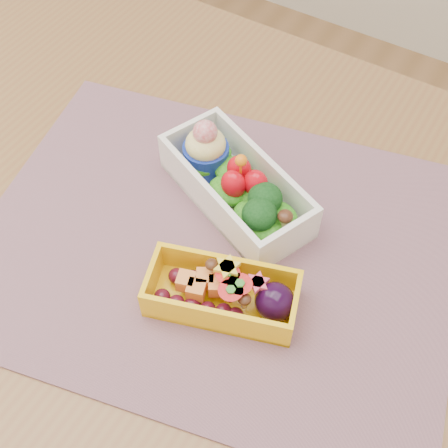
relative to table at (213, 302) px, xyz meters
The scene contains 4 objects.
table is the anchor object (origin of this frame).
placemat 0.10m from the table, 107.05° to the left, with size 0.52×0.40×0.00m, color #8C6065.
bento_white 0.15m from the table, 103.25° to the left, with size 0.21×0.15×0.08m.
bento_yellow 0.14m from the table, 44.17° to the right, with size 0.16×0.11×0.05m.
Camera 1 is at (0.19, -0.29, 1.29)m, focal length 46.83 mm.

